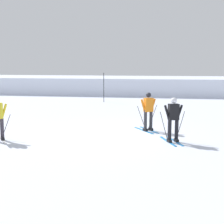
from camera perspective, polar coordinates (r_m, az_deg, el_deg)
The scene contains 5 objects.
ground_plane at distance 13.87m, azimuth 0.27°, elevation -3.89°, with size 120.00×120.00×0.00m, color silver.
far_snow_ridge at distance 32.96m, azimuth 5.57°, elevation 4.65°, with size 80.00×7.81×1.59m, color silver.
skier_black at distance 12.52m, azimuth 10.61°, elevation -1.12°, with size 0.95×1.63×1.71m.
skier_orange at distance 14.46m, azimuth 6.31°, elevation 0.26°, with size 1.19×1.54×1.71m.
trail_marker_pole at distance 25.24m, azimuth -1.44°, elevation 4.28°, with size 0.05×0.05×2.25m, color black.
Camera 1 is at (2.11, -13.38, 2.97)m, focal length 52.58 mm.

